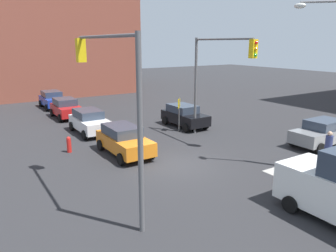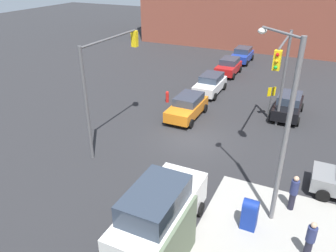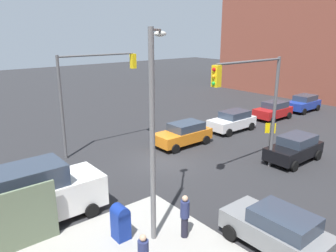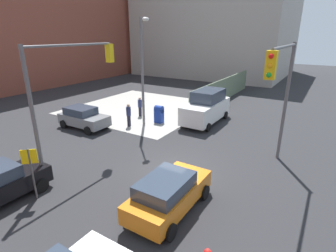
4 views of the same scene
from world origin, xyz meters
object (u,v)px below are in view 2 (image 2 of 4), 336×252
sedan_black (288,105)px  pedestrian_waiting (294,192)px  sedan_orange (187,106)px  traffic_signal_se_corner (108,70)px  street_lamp_corner (282,120)px  van_white_delivery (159,212)px  mailbox_blue (250,213)px  traffic_signal_nw_corner (282,68)px  coupe_blue (242,55)px  pedestrian_crossing (310,239)px  coupe_red (229,66)px  fire_hydrant (167,96)px  coupe_white (210,84)px

sedan_black → pedestrian_waiting: (10.61, 1.56, 0.10)m
sedan_orange → traffic_signal_se_corner: bearing=-28.2°
street_lamp_corner → sedan_black: 12.00m
street_lamp_corner → van_white_delivery: bearing=-47.9°
mailbox_blue → van_white_delivery: van_white_delivery is taller
traffic_signal_nw_corner → mailbox_blue: (8.65, 0.50, -3.86)m
coupe_blue → pedestrian_crossing: bearing=19.1°
pedestrian_waiting → traffic_signal_se_corner: bearing=-162.9°
coupe_red → sedan_orange: same height
street_lamp_corner → mailbox_blue: size_ratio=5.59×
coupe_red → sedan_black: (7.81, 6.70, 0.00)m
sedan_orange → pedestrian_waiting: pedestrian_waiting is taller
sedan_black → coupe_red: bearing=-139.4°
coupe_blue → pedestrian_crossing: size_ratio=2.31×
traffic_signal_se_corner → pedestrian_waiting: bearing=80.3°
traffic_signal_nw_corner → pedestrian_waiting: bearing=16.7°
traffic_signal_nw_corner → pedestrian_waiting: size_ratio=3.60×
sedan_black → pedestrian_crossing: (13.21, 2.46, 0.04)m
coupe_red → coupe_blue: same height
fire_hydrant → van_white_delivery: van_white_delivery is taller
mailbox_blue → sedan_orange: sedan_orange is taller
coupe_red → mailbox_blue: bearing=18.3°
sedan_black → pedestrian_crossing: size_ratio=2.38×
fire_hydrant → coupe_red: (-9.22, 2.44, 0.36)m
traffic_signal_se_corner → sedan_black: size_ratio=1.61×
fire_hydrant → sedan_black: size_ratio=0.23×
traffic_signal_se_corner → pedestrian_waiting: (1.87, 11.00, -3.70)m
coupe_blue → fire_hydrant: bearing=-10.1°
traffic_signal_se_corner → mailbox_blue: (3.87, 9.50, -3.88)m
coupe_red → van_white_delivery: 22.83m
street_lamp_corner → coupe_white: size_ratio=1.95×
street_lamp_corner → van_white_delivery: street_lamp_corner is taller
coupe_white → sedan_orange: same height
traffic_signal_se_corner → sedan_black: 13.41m
van_white_delivery → traffic_signal_se_corner: bearing=-133.6°
traffic_signal_nw_corner → traffic_signal_se_corner: size_ratio=1.00×
traffic_signal_se_corner → sedan_black: (-8.74, 9.44, -3.80)m
traffic_signal_nw_corner → pedestrian_crossing: size_ratio=3.83×
street_lamp_corner → coupe_white: (-13.39, -7.27, -3.86)m
sedan_orange → coupe_red: bearing=-179.4°
fire_hydrant → van_white_delivery: 14.63m
sedan_black → pedestrian_crossing: bearing=10.5°
street_lamp_corner → coupe_blue: (-24.27, -7.18, -3.86)m
pedestrian_crossing → pedestrian_waiting: size_ratio=0.94×
van_white_delivery → pedestrian_crossing: size_ratio=3.19×
street_lamp_corner → pedestrian_crossing: 4.64m
fire_hydrant → traffic_signal_nw_corner: bearing=73.7°
coupe_white → sedan_black: 6.98m
traffic_signal_nw_corner → sedan_orange: 7.23m
sedan_orange → pedestrian_waiting: 10.88m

